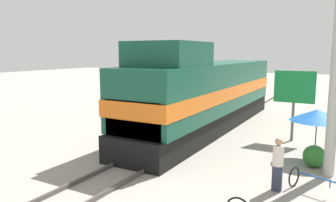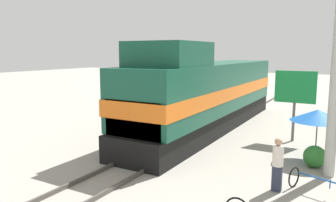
{
  "view_description": "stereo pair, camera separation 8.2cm",
  "coord_description": "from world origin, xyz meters",
  "px_view_note": "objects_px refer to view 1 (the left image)",
  "views": [
    {
      "loc": [
        7.18,
        -12.51,
        4.44
      ],
      "look_at": [
        1.2,
        -1.85,
        2.61
      ],
      "focal_mm": 35.0,
      "sensor_mm": 36.0,
      "label": 1
    },
    {
      "loc": [
        7.25,
        -12.47,
        4.44
      ],
      "look_at": [
        1.2,
        -1.85,
        2.61
      ],
      "focal_mm": 35.0,
      "sensor_mm": 36.0,
      "label": 2
    }
  ],
  "objects_px": {
    "locomotive": "(206,94)",
    "bicycle": "(320,184)",
    "person_bystander": "(278,162)",
    "vendor_umbrella": "(317,115)",
    "billboard_sign": "(294,90)"
  },
  "relations": [
    {
      "from": "locomotive",
      "to": "bicycle",
      "type": "distance_m",
      "value": 9.35
    },
    {
      "from": "locomotive",
      "to": "person_bystander",
      "type": "distance_m",
      "value": 8.68
    },
    {
      "from": "vendor_umbrella",
      "to": "billboard_sign",
      "type": "relative_size",
      "value": 0.61
    },
    {
      "from": "vendor_umbrella",
      "to": "bicycle",
      "type": "bearing_deg",
      "value": -82.26
    },
    {
      "from": "billboard_sign",
      "to": "person_bystander",
      "type": "relative_size",
      "value": 2.0
    },
    {
      "from": "person_bystander",
      "to": "bicycle",
      "type": "height_order",
      "value": "person_bystander"
    },
    {
      "from": "locomotive",
      "to": "billboard_sign",
      "type": "distance_m",
      "value": 4.78
    },
    {
      "from": "vendor_umbrella",
      "to": "person_bystander",
      "type": "xyz_separation_m",
      "value": [
        -0.75,
        -3.94,
        -0.93
      ]
    },
    {
      "from": "vendor_umbrella",
      "to": "person_bystander",
      "type": "height_order",
      "value": "vendor_umbrella"
    },
    {
      "from": "person_bystander",
      "to": "bicycle",
      "type": "bearing_deg",
      "value": 14.86
    },
    {
      "from": "locomotive",
      "to": "vendor_umbrella",
      "type": "relative_size",
      "value": 7.46
    },
    {
      "from": "locomotive",
      "to": "billboard_sign",
      "type": "bearing_deg",
      "value": -1.32
    },
    {
      "from": "locomotive",
      "to": "person_bystander",
      "type": "xyz_separation_m",
      "value": [
        5.33,
        -6.76,
        -1.12
      ]
    },
    {
      "from": "billboard_sign",
      "to": "person_bystander",
      "type": "bearing_deg",
      "value": -85.12
    },
    {
      "from": "locomotive",
      "to": "person_bystander",
      "type": "bearing_deg",
      "value": -51.75
    }
  ]
}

